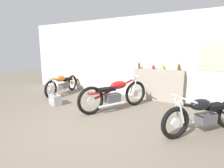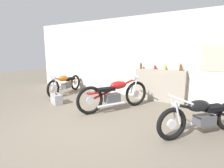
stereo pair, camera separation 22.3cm
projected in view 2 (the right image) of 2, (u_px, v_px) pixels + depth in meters
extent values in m
plane|color=#706656|center=(81.00, 129.00, 3.67)|extent=(24.00, 24.00, 0.00)
cube|color=beige|center=(141.00, 57.00, 6.07)|extent=(10.00, 0.06, 2.80)
cube|color=silver|center=(163.00, 53.00, 5.63)|extent=(1.44, 0.01, 0.92)
cube|color=beige|center=(162.00, 53.00, 5.62)|extent=(1.50, 0.01, 0.98)
cube|color=#B2A893|center=(219.00, 58.00, 4.84)|extent=(0.93, 0.01, 0.75)
cube|color=gray|center=(160.00, 85.00, 5.69)|extent=(1.59, 0.28, 1.03)
cylinder|color=#5B3814|center=(141.00, 66.00, 5.89)|extent=(0.08, 0.08, 0.17)
cone|color=#5B3814|center=(141.00, 63.00, 5.87)|extent=(0.06, 0.06, 0.05)
cylinder|color=black|center=(141.00, 62.00, 5.87)|extent=(0.03, 0.03, 0.02)
cylinder|color=maroon|center=(155.00, 68.00, 5.71)|extent=(0.07, 0.07, 0.12)
cone|color=maroon|center=(155.00, 65.00, 5.70)|extent=(0.06, 0.06, 0.03)
cylinder|color=gold|center=(155.00, 65.00, 5.70)|extent=(0.03, 0.03, 0.01)
cylinder|color=gold|center=(165.00, 67.00, 5.53)|extent=(0.06, 0.06, 0.17)
cone|color=gold|center=(165.00, 64.00, 5.51)|extent=(0.05, 0.05, 0.05)
cylinder|color=silver|center=(165.00, 63.00, 5.50)|extent=(0.02, 0.02, 0.02)
cylinder|color=#5B3814|center=(181.00, 68.00, 5.27)|extent=(0.07, 0.07, 0.17)
cone|color=#5B3814|center=(181.00, 64.00, 5.25)|extent=(0.06, 0.06, 0.05)
cylinder|color=black|center=(181.00, 63.00, 5.25)|extent=(0.03, 0.03, 0.02)
torus|color=black|center=(172.00, 124.00, 3.14)|extent=(0.47, 0.53, 0.62)
cylinder|color=silver|center=(172.00, 124.00, 3.14)|extent=(0.16, 0.17, 0.17)
cube|color=#4C4C51|center=(204.00, 120.00, 3.38)|extent=(0.42, 0.44, 0.19)
cylinder|color=black|center=(205.00, 111.00, 3.35)|extent=(0.85, 1.00, 0.39)
ellipsoid|color=black|center=(198.00, 106.00, 3.27)|extent=(0.49, 0.51, 0.22)
cube|color=black|center=(214.00, 108.00, 3.41)|extent=(0.49, 0.51, 0.08)
cylinder|color=silver|center=(178.00, 113.00, 3.07)|extent=(0.13, 0.15, 0.44)
cylinder|color=silver|center=(173.00, 111.00, 3.18)|extent=(0.13, 0.15, 0.44)
cylinder|color=silver|center=(180.00, 99.00, 3.10)|extent=(0.51, 0.44, 0.03)
sphere|color=silver|center=(176.00, 105.00, 3.10)|extent=(0.13, 0.13, 0.13)
cylinder|color=silver|center=(202.00, 122.00, 3.57)|extent=(0.54, 0.62, 0.06)
torus|color=black|center=(136.00, 94.00, 5.18)|extent=(0.43, 0.69, 0.74)
cylinder|color=silver|center=(136.00, 94.00, 5.18)|extent=(0.15, 0.21, 0.21)
torus|color=black|center=(90.00, 100.00, 4.46)|extent=(0.43, 0.69, 0.74)
cylinder|color=silver|center=(90.00, 100.00, 4.46)|extent=(0.15, 0.21, 0.21)
cube|color=#4C4C51|center=(112.00, 98.00, 4.79)|extent=(0.39, 0.47, 0.23)
cylinder|color=#B21919|center=(112.00, 90.00, 4.75)|extent=(0.70, 1.20, 0.47)
ellipsoid|color=#B21919|center=(118.00, 85.00, 4.82)|extent=(0.45, 0.55, 0.22)
cube|color=black|center=(105.00, 89.00, 4.64)|extent=(0.45, 0.55, 0.08)
cube|color=#B21919|center=(93.00, 93.00, 4.47)|extent=(0.26, 0.33, 0.04)
cylinder|color=silver|center=(133.00, 84.00, 5.15)|extent=(0.12, 0.17, 0.55)
cylinder|color=silver|center=(135.00, 85.00, 5.04)|extent=(0.12, 0.17, 0.55)
cylinder|color=silver|center=(132.00, 75.00, 5.01)|extent=(0.58, 0.34, 0.03)
sphere|color=silver|center=(134.00, 79.00, 5.06)|extent=(0.13, 0.13, 0.13)
cylinder|color=silver|center=(112.00, 105.00, 4.65)|extent=(0.45, 0.74, 0.06)
torus|color=black|center=(53.00, 89.00, 6.09)|extent=(0.19, 0.64, 0.63)
cylinder|color=silver|center=(53.00, 89.00, 6.09)|extent=(0.09, 0.18, 0.18)
torus|color=black|center=(75.00, 82.00, 7.39)|extent=(0.19, 0.64, 0.63)
cylinder|color=silver|center=(75.00, 82.00, 7.39)|extent=(0.09, 0.18, 0.18)
cube|color=#4C4C51|center=(66.00, 85.00, 6.81)|extent=(0.29, 0.43, 0.19)
cylinder|color=orange|center=(66.00, 81.00, 6.77)|extent=(0.29, 1.27, 0.41)
ellipsoid|color=orange|center=(63.00, 78.00, 6.59)|extent=(0.32, 0.52, 0.22)
cube|color=black|center=(69.00, 79.00, 6.96)|extent=(0.32, 0.52, 0.08)
cube|color=orange|center=(74.00, 79.00, 7.29)|extent=(0.19, 0.30, 0.04)
cylinder|color=silver|center=(56.00, 82.00, 6.09)|extent=(0.07, 0.17, 0.46)
cylinder|color=silver|center=(53.00, 82.00, 6.14)|extent=(0.07, 0.17, 0.46)
cylinder|color=silver|center=(55.00, 75.00, 6.14)|extent=(0.63, 0.15, 0.03)
sphere|color=silver|center=(54.00, 78.00, 6.10)|extent=(0.13, 0.13, 0.13)
cylinder|color=silver|center=(65.00, 88.00, 6.97)|extent=(0.21, 0.77, 0.06)
cube|color=#9E9EA3|center=(57.00, 99.00, 5.41)|extent=(0.53, 0.40, 0.30)
cube|color=silver|center=(53.00, 100.00, 5.34)|extent=(0.37, 0.16, 0.02)
cube|color=black|center=(56.00, 94.00, 5.38)|extent=(0.16, 0.09, 0.02)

